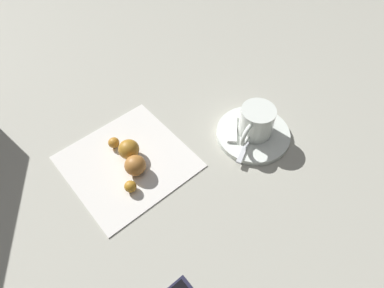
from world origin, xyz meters
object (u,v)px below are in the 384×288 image
at_px(napkin, 128,161).
at_px(saucer, 253,134).
at_px(teaspoon, 252,129).
at_px(espresso_cup, 256,122).
at_px(croissant, 130,158).
at_px(sugar_packet, 232,128).

bearing_deg(napkin, saucer, -12.57).
distance_m(saucer, teaspoon, 0.01).
xyz_separation_m(espresso_cup, croissant, (-0.22, 0.04, -0.02)).
height_order(espresso_cup, napkin, espresso_cup).
relative_size(espresso_cup, napkin, 0.42).
xyz_separation_m(sugar_packet, napkin, (-0.20, 0.03, -0.01)).
bearing_deg(teaspoon, saucer, -87.90).
xyz_separation_m(teaspoon, napkin, (-0.23, 0.05, -0.01)).
xyz_separation_m(saucer, espresso_cup, (0.00, -0.00, 0.03)).
relative_size(teaspoon, sugar_packet, 1.57).
bearing_deg(espresso_cup, saucer, 176.91).
height_order(espresso_cup, croissant, espresso_cup).
bearing_deg(saucer, teaspoon, 92.10).
xyz_separation_m(saucer, sugar_packet, (-0.03, 0.02, 0.01)).
distance_m(teaspoon, napkin, 0.23).
height_order(espresso_cup, teaspoon, espresso_cup).
height_order(saucer, croissant, croissant).
xyz_separation_m(teaspoon, sugar_packet, (-0.03, 0.02, 0.00)).
height_order(napkin, croissant, croissant).
height_order(saucer, espresso_cup, espresso_cup).
height_order(espresso_cup, sugar_packet, espresso_cup).
xyz_separation_m(espresso_cup, napkin, (-0.23, 0.05, -0.04)).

